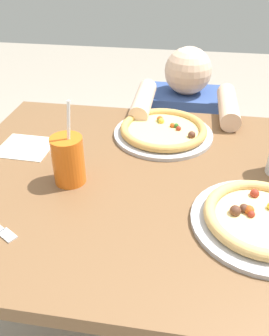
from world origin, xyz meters
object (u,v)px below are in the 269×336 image
pizza_far (163,131)px  diner_seated (181,153)px  drink_cup_colored (68,160)px  pizza_near (261,219)px

pizza_far → diner_seated: bearing=81.5°
pizza_far → drink_cup_colored: drink_cup_colored is taller
pizza_far → drink_cup_colored: (-0.23, -0.29, 0.05)m
pizza_near → pizza_far: pizza_near is taller
pizza_near → pizza_far: size_ratio=0.98×
pizza_near → pizza_far: (-0.26, 0.39, -0.00)m
pizza_near → diner_seated: bearing=103.7°
pizza_far → drink_cup_colored: 0.37m
drink_cup_colored → diner_seated: drink_cup_colored is taller
pizza_far → drink_cup_colored: bearing=-127.5°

